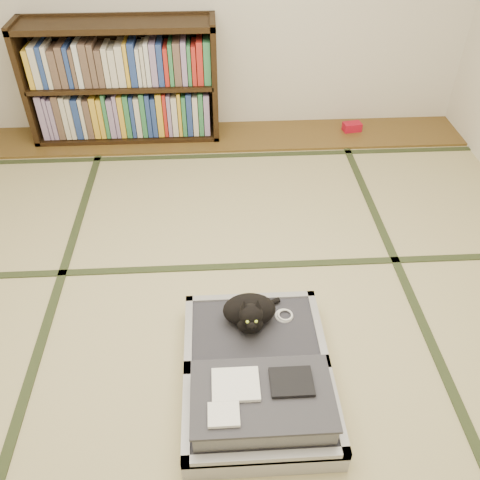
{
  "coord_description": "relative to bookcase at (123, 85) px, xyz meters",
  "views": [
    {
      "loc": [
        -0.07,
        -1.84,
        2.08
      ],
      "look_at": [
        0.05,
        0.35,
        0.25
      ],
      "focal_mm": 38.0,
      "sensor_mm": 36.0,
      "label": 1
    }
  ],
  "objects": [
    {
      "name": "floor",
      "position": [
        0.78,
        -2.07,
        -0.45
      ],
      "size": [
        4.5,
        4.5,
        0.0
      ],
      "primitive_type": "plane",
      "color": "tan",
      "rests_on": "ground"
    },
    {
      "name": "wood_strip",
      "position": [
        0.78,
        -0.07,
        -0.44
      ],
      "size": [
        4.0,
        0.5,
        0.02
      ],
      "primitive_type": "cube",
      "color": "brown",
      "rests_on": "ground"
    },
    {
      "name": "red_item",
      "position": [
        1.88,
        -0.04,
        -0.4
      ],
      "size": [
        0.16,
        0.11,
        0.07
      ],
      "primitive_type": "cube",
      "rotation": [
        0.0,
        0.0,
        0.15
      ],
      "color": "#AE0D23",
      "rests_on": "wood_strip"
    },
    {
      "name": "room_shell",
      "position": [
        0.78,
        -2.07,
        1.01
      ],
      "size": [
        4.5,
        4.5,
        4.5
      ],
      "color": "white",
      "rests_on": "ground"
    },
    {
      "name": "tatami_borders",
      "position": [
        0.78,
        -1.57,
        -0.45
      ],
      "size": [
        4.0,
        4.5,
        0.01
      ],
      "color": "#2D381E",
      "rests_on": "ground"
    },
    {
      "name": "bookcase",
      "position": [
        0.0,
        0.0,
        0.0
      ],
      "size": [
        1.49,
        0.34,
        0.96
      ],
      "color": "black",
      "rests_on": "wood_strip"
    },
    {
      "name": "suitcase",
      "position": [
        0.87,
        -2.53,
        -0.36
      ],
      "size": [
        0.68,
        0.9,
        0.27
      ],
      "color": "#9F9FA4",
      "rests_on": "floor"
    },
    {
      "name": "cat",
      "position": [
        0.85,
        -2.23,
        -0.23
      ],
      "size": [
        0.3,
        0.3,
        0.24
      ],
      "color": "black",
      "rests_on": "suitcase"
    },
    {
      "name": "cable_coil",
      "position": [
        1.03,
        -2.19,
        -0.31
      ],
      "size": [
        0.09,
        0.09,
        0.02
      ],
      "color": "white",
      "rests_on": "suitcase"
    }
  ]
}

